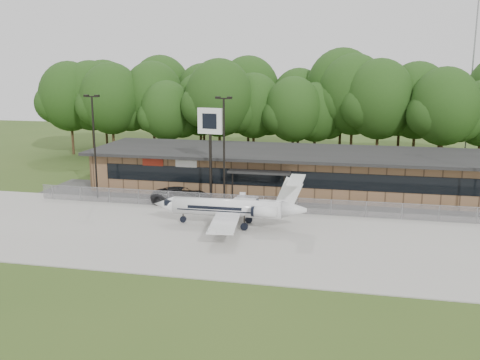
% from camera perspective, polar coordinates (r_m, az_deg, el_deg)
% --- Properties ---
extents(ground, '(160.00, 160.00, 0.00)m').
position_cam_1_polar(ground, '(34.27, -0.09, -10.28)').
color(ground, '#334E1B').
rests_on(ground, ground).
extents(apron, '(64.00, 18.00, 0.08)m').
position_cam_1_polar(apron, '(41.61, 2.25, -6.06)').
color(apron, '#9E9B93').
rests_on(apron, ground).
extents(parking_lot, '(50.00, 9.00, 0.06)m').
position_cam_1_polar(parking_lot, '(52.52, 4.42, -2.17)').
color(parking_lot, '#383835').
rests_on(parking_lot, ground).
extents(terminal, '(41.00, 11.65, 4.30)m').
position_cam_1_polar(terminal, '(56.34, 5.06, 1.06)').
color(terminal, brown).
rests_on(terminal, ground).
extents(fence, '(46.00, 0.04, 1.52)m').
position_cam_1_polar(fence, '(48.02, 3.70, -2.63)').
color(fence, gray).
rests_on(fence, ground).
extents(treeline, '(72.00, 12.00, 15.00)m').
position_cam_1_polar(treeline, '(73.43, 6.92, 7.86)').
color(treeline, '#1A3611').
rests_on(treeline, ground).
extents(radio_mast, '(0.20, 0.20, 25.00)m').
position_cam_1_polar(radio_mast, '(80.37, 23.55, 10.89)').
color(radio_mast, gray).
rests_on(radio_mast, ground).
extents(light_pole_left, '(1.55, 0.30, 10.23)m').
position_cam_1_polar(light_pole_left, '(53.93, -15.29, 4.26)').
color(light_pole_left, black).
rests_on(light_pole_left, ground).
extents(light_pole_mid, '(1.55, 0.30, 10.23)m').
position_cam_1_polar(light_pole_mid, '(49.35, -1.72, 3.97)').
color(light_pole_mid, black).
rests_on(light_pole_mid, ground).
extents(business_jet, '(12.84, 11.40, 4.34)m').
position_cam_1_polar(business_jet, '(43.71, -0.78, -3.07)').
color(business_jet, silver).
rests_on(business_jet, ground).
extents(suv, '(5.90, 3.31, 1.56)m').
position_cam_1_polar(suv, '(51.43, -6.32, -1.66)').
color(suv, '#28282A').
rests_on(suv, ground).
extents(pole_sign, '(2.41, 0.55, 9.13)m').
position_cam_1_polar(pole_sign, '(49.85, -3.20, 5.21)').
color(pole_sign, black).
rests_on(pole_sign, ground).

